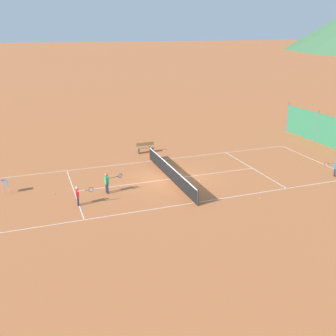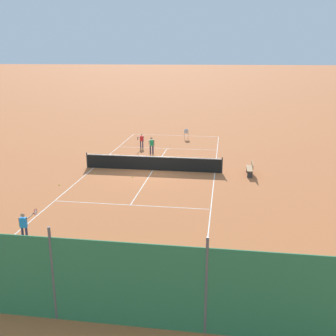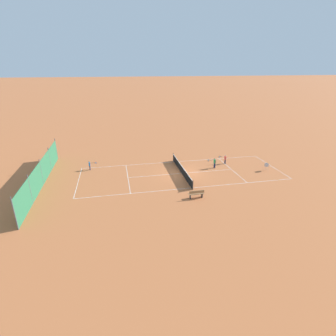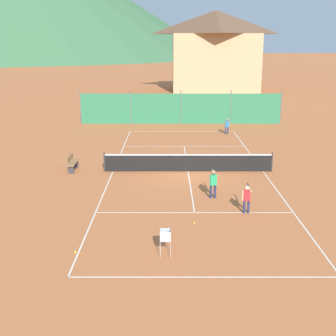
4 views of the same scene
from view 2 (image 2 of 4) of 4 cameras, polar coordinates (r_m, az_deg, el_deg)
ground_plane at (r=26.20m, az=-2.20°, el=-0.32°), size 600.00×600.00×0.00m
court_line_markings at (r=26.20m, az=-2.20°, el=-0.31°), size 8.25×23.85×0.01m
tennis_net at (r=26.06m, az=-2.21°, el=0.73°), size 9.18×0.08×1.06m
windscreen_fence_far at (r=11.96m, az=-16.30°, el=-15.19°), size 17.28×0.08×2.90m
player_near_baseline at (r=30.42m, az=-2.42°, el=3.47°), size 0.44×1.10×1.31m
player_near_service at (r=32.52m, az=-3.88°, el=4.14°), size 0.40×0.99×1.17m
player_far_baseline at (r=17.41m, az=-20.12°, el=-7.60°), size 0.40×0.99×1.17m
tennis_ball_alley_right at (r=25.43m, az=-1.90°, el=-0.75°), size 0.07×0.07×0.07m
tennis_ball_far_corner at (r=33.47m, az=0.30°, el=3.38°), size 0.07×0.07×0.07m
tennis_ball_mid_court at (r=24.76m, az=-5.17°, el=-1.27°), size 0.07×0.07×0.07m
tennis_ball_near_corner at (r=24.04m, az=-15.52°, el=-2.35°), size 0.07×0.07×0.07m
tennis_ball_by_net_right at (r=35.71m, az=7.47°, el=4.05°), size 0.07×0.07×0.07m
tennis_ball_service_box at (r=25.85m, az=-10.55°, el=-0.74°), size 0.07×0.07×0.07m
ball_hopper at (r=35.91m, az=2.67°, el=5.24°), size 0.36×0.36×0.89m
courtside_bench at (r=25.55m, az=11.85°, el=-0.04°), size 0.36×1.50×0.84m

